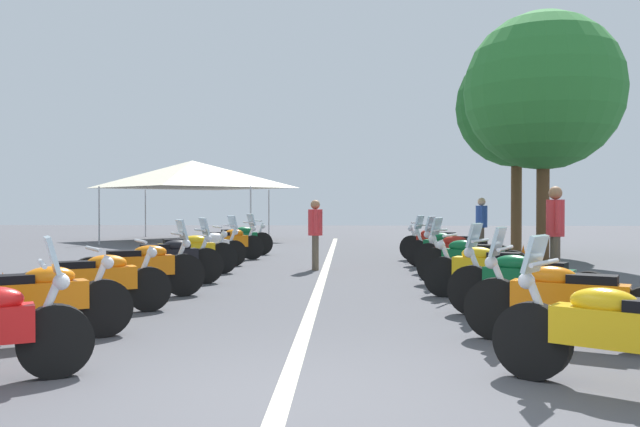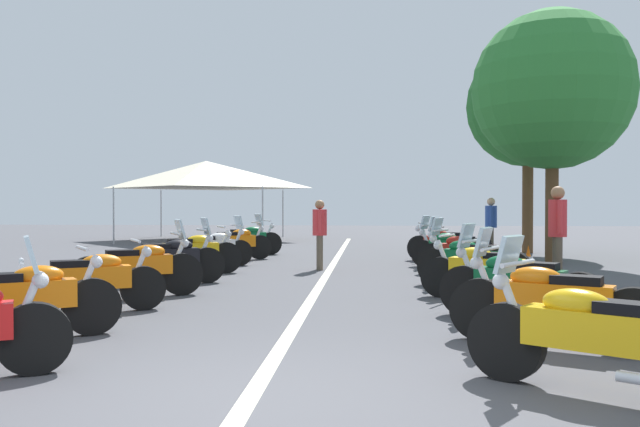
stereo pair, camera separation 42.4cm
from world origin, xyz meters
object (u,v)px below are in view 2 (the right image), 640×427
motorcycle_left_row_5 (192,252)px  motorcycle_left_row_6 (214,247)px  motorcycle_right_row_7 (444,244)px  bystander_0 (491,222)px  motorcycle_right_row_4 (471,261)px  motorcycle_left_row_4 (170,259)px  motorcycle_right_row_5 (465,253)px  motorcycle_right_row_1 (550,301)px  bystander_3 (320,229)px  bystander_2 (558,227)px  motorcycle_left_row_8 (248,239)px  motorcycle_right_row_0 (595,335)px  traffic_cone_0 (0,296)px  motorcycle_left_row_1 (22,299)px  motorcycle_right_row_3 (485,271)px  motorcycle_right_row_2 (517,283)px  motorcycle_right_row_6 (452,248)px  roadside_tree_1 (552,90)px  motorcycle_left_row_3 (139,267)px  roadside_tree_0 (528,106)px  motorcycle_left_row_2 (89,280)px  event_tent (206,175)px  motorcycle_left_row_7 (236,242)px  traffic_cone_1 (528,261)px

motorcycle_left_row_5 → motorcycle_left_row_6: size_ratio=1.17×
motorcycle_right_row_7 → motorcycle_left_row_5: bearing=59.3°
bystander_0 → motorcycle_right_row_4: bearing=84.4°
motorcycle_left_row_4 → motorcycle_right_row_5: (1.81, -5.54, -0.00)m
motorcycle_right_row_1 → bystander_3: 8.33m
bystander_3 → bystander_2: bearing=143.7°
motorcycle_left_row_8 → motorcycle_right_row_0: size_ratio=1.03×
motorcycle_left_row_5 → traffic_cone_0: size_ratio=3.24×
motorcycle_left_row_6 → traffic_cone_0: (-6.99, 1.13, -0.17)m
motorcycle_right_row_5 → bystander_0: bystander_0 is taller
motorcycle_right_row_7 → motorcycle_left_row_1: bearing=88.7°
motorcycle_left_row_6 → traffic_cone_0: motorcycle_left_row_6 is taller
motorcycle_left_row_6 → motorcycle_right_row_3: (-4.96, -5.38, -0.00)m
motorcycle_right_row_2 → traffic_cone_0: motorcycle_right_row_2 is taller
bystander_2 → motorcycle_right_row_6: bearing=-60.3°
motorcycle_left_row_5 → motorcycle_right_row_6: (1.75, -5.57, 0.00)m
roadside_tree_1 → motorcycle_right_row_6: bearing=122.1°
motorcycle_left_row_3 → bystander_2: size_ratio=1.05×
motorcycle_right_row_0 → motorcycle_right_row_5: bearing=-56.0°
motorcycle_left_row_8 → roadside_tree_1: roadside_tree_1 is taller
motorcycle_left_row_6 → bystander_3: (-0.48, -2.51, 0.45)m
motorcycle_right_row_4 → bystander_2: bearing=-139.1°
motorcycle_right_row_0 → motorcycle_right_row_2: size_ratio=0.96×
motorcycle_right_row_5 → roadside_tree_0: roadside_tree_0 is taller
motorcycle_right_row_1 → motorcycle_right_row_7: bearing=-63.9°
motorcycle_left_row_8 → bystander_0: 6.84m
motorcycle_left_row_8 → roadside_tree_0: (1.61, -8.19, 3.93)m
motorcycle_left_row_2 → motorcycle_right_row_7: motorcycle_right_row_7 is taller
roadside_tree_1 → event_tent: roadside_tree_1 is taller
motorcycle_left_row_3 → motorcycle_right_row_5: motorcycle_left_row_3 is taller
bystander_0 → bystander_3: 5.97m
motorcycle_right_row_7 → event_tent: 12.82m
motorcycle_left_row_7 → motorcycle_right_row_3: bearing=-84.6°
motorcycle_right_row_1 → bystander_2: size_ratio=1.13×
motorcycle_right_row_5 → motorcycle_right_row_1: bearing=118.4°
motorcycle_left_row_3 → roadside_tree_1: 11.27m
motorcycle_left_row_2 → motorcycle_right_row_6: (6.67, -5.62, 0.02)m
motorcycle_left_row_4 → motorcycle_right_row_7: 7.57m
motorcycle_right_row_2 → motorcycle_right_row_6: motorcycle_right_row_2 is taller
motorcycle_left_row_8 → motorcycle_right_row_6: bearing=-59.0°
motorcycle_left_row_4 → motorcycle_left_row_8: motorcycle_left_row_4 is taller
roadside_tree_0 → event_tent: bearing=61.8°
motorcycle_left_row_6 → bystander_0: (3.49, -6.96, 0.50)m
motorcycle_left_row_4 → roadside_tree_1: roadside_tree_1 is taller
motorcycle_left_row_8 → motorcycle_right_row_2: bearing=-88.9°
motorcycle_right_row_0 → event_tent: (21.17, 8.35, 2.18)m
event_tent → traffic_cone_0: bearing=-174.1°
motorcycle_left_row_4 → traffic_cone_1: motorcycle_left_row_4 is taller
motorcycle_right_row_6 → roadside_tree_1: size_ratio=0.30×
motorcycle_left_row_2 → roadside_tree_0: roadside_tree_0 is taller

